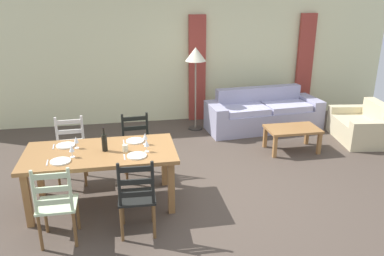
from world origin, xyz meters
TOP-DOWN VIEW (x-y plane):
  - ground_plane at (0.00, 0.00)m, footprint 9.60×9.60m
  - wall_far at (0.00, 3.30)m, footprint 9.60×0.16m
  - curtain_panel_left at (0.54, 3.16)m, footprint 0.35×0.08m
  - curtain_panel_right at (2.94, 3.16)m, footprint 0.35×0.08m
  - dining_table at (-1.34, -0.08)m, footprint 1.90×0.96m
  - dining_chair_near_left at (-1.80, -0.85)m, footprint 0.42×0.40m
  - dining_chair_near_right at (-0.93, -0.84)m, footprint 0.43×0.42m
  - dining_chair_far_left at (-1.80, 0.66)m, footprint 0.44×0.42m
  - dining_chair_far_right at (-0.86, 0.65)m, footprint 0.44×0.42m
  - dinner_plate_near_left at (-1.79, -0.33)m, footprint 0.24×0.24m
  - fork_near_left at (-1.94, -0.33)m, footprint 0.03×0.17m
  - dinner_plate_near_right at (-0.89, -0.33)m, footprint 0.24×0.24m
  - fork_near_right at (-1.04, -0.33)m, footprint 0.02×0.17m
  - dinner_plate_far_left at (-1.79, 0.17)m, footprint 0.24×0.24m
  - fork_far_left at (-1.94, 0.17)m, footprint 0.03×0.17m
  - dinner_plate_far_right at (-0.89, 0.17)m, footprint 0.24×0.24m
  - fork_far_right at (-1.04, 0.17)m, footprint 0.02×0.17m
  - wine_bottle at (-1.28, -0.08)m, footprint 0.07×0.07m
  - wine_glass_near_left at (-1.67, -0.21)m, footprint 0.06×0.06m
  - wine_glass_near_right at (-0.76, -0.20)m, footprint 0.06×0.06m
  - wine_glass_far_left at (-1.64, 0.07)m, footprint 0.06×0.06m
  - wine_glass_far_right at (-0.76, 0.04)m, footprint 0.06×0.06m
  - coffee_cup_primary at (-1.03, -0.14)m, footprint 0.07×0.07m
  - couch at (1.74, 2.37)m, footprint 2.34×1.00m
  - coffee_table at (1.84, 1.16)m, footprint 0.90×0.56m
  - armchair_upholstered at (3.36, 1.40)m, footprint 0.95×1.26m
  - standing_lamp at (0.39, 2.56)m, footprint 0.40×0.40m

SIDE VIEW (x-z plane):
  - ground_plane at x=0.00m, z-range -0.02..0.00m
  - armchair_upholstered at x=3.36m, z-range -0.11..0.61m
  - couch at x=1.74m, z-range -0.11..0.69m
  - coffee_table at x=1.84m, z-range 0.15..0.57m
  - dining_chair_near_left at x=-1.80m, z-range 0.00..0.96m
  - dining_chair_near_right at x=-0.93m, z-range 0.00..0.96m
  - dining_chair_far_left at x=-1.80m, z-range 0.00..0.96m
  - dining_chair_far_right at x=-0.86m, z-range 0.00..0.96m
  - dining_table at x=-1.34m, z-range 0.29..1.04m
  - fork_near_left at x=-1.94m, z-range 0.75..0.76m
  - fork_near_right at x=-1.04m, z-range 0.75..0.76m
  - fork_far_left at x=-1.94m, z-range 0.75..0.76m
  - fork_far_right at x=-1.04m, z-range 0.75..0.76m
  - dinner_plate_near_left at x=-1.79m, z-range 0.75..0.77m
  - dinner_plate_near_right at x=-0.89m, z-range 0.75..0.77m
  - dinner_plate_far_left at x=-1.79m, z-range 0.75..0.77m
  - dinner_plate_far_right at x=-0.89m, z-range 0.75..0.77m
  - coffee_cup_primary at x=-1.03m, z-range 0.75..0.84m
  - wine_glass_near_left at x=-1.67m, z-range 0.78..0.94m
  - wine_glass_near_right at x=-0.76m, z-range 0.78..0.94m
  - wine_glass_far_left at x=-1.64m, z-range 0.78..0.94m
  - wine_glass_far_right at x=-0.76m, z-range 0.78..0.94m
  - wine_bottle at x=-1.28m, z-range 0.71..1.03m
  - curtain_panel_left at x=0.54m, z-range 0.00..2.20m
  - curtain_panel_right at x=2.94m, z-range 0.00..2.20m
  - wall_far at x=0.00m, z-range 0.00..2.70m
  - standing_lamp at x=0.39m, z-range 0.59..2.23m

